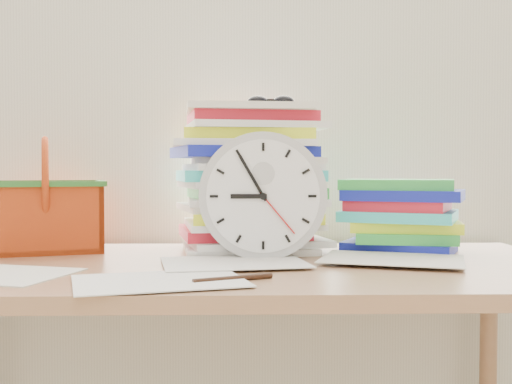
{
  "coord_description": "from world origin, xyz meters",
  "views": [
    {
      "loc": [
        0.0,
        0.26,
        0.94
      ],
      "look_at": [
        0.04,
        1.6,
        0.9
      ],
      "focal_mm": 45.0,
      "sensor_mm": 36.0,
      "label": 1
    }
  ],
  "objects_px": {
    "desk": "(238,298)",
    "book_stack": "(406,216)",
    "clock": "(263,196)",
    "basket": "(45,195)",
    "paper_stack": "(248,179)"
  },
  "relations": [
    {
      "from": "book_stack",
      "to": "basket",
      "type": "xyz_separation_m",
      "value": [
        -0.86,
        0.03,
        0.05
      ]
    },
    {
      "from": "desk",
      "to": "paper_stack",
      "type": "xyz_separation_m",
      "value": [
        0.02,
        0.21,
        0.25
      ]
    },
    {
      "from": "desk",
      "to": "clock",
      "type": "bearing_deg",
      "value": 47.87
    },
    {
      "from": "clock",
      "to": "book_stack",
      "type": "height_order",
      "value": "clock"
    },
    {
      "from": "clock",
      "to": "basket",
      "type": "height_order",
      "value": "clock"
    },
    {
      "from": "desk",
      "to": "book_stack",
      "type": "height_order",
      "value": "book_stack"
    },
    {
      "from": "paper_stack",
      "to": "clock",
      "type": "xyz_separation_m",
      "value": [
        0.03,
        -0.15,
        -0.03
      ]
    },
    {
      "from": "desk",
      "to": "basket",
      "type": "distance_m",
      "value": 0.55
    },
    {
      "from": "paper_stack",
      "to": "book_stack",
      "type": "distance_m",
      "value": 0.38
    },
    {
      "from": "desk",
      "to": "book_stack",
      "type": "bearing_deg",
      "value": 23.18
    },
    {
      "from": "book_stack",
      "to": "basket",
      "type": "height_order",
      "value": "basket"
    },
    {
      "from": "desk",
      "to": "paper_stack",
      "type": "bearing_deg",
      "value": 83.45
    },
    {
      "from": "paper_stack",
      "to": "book_stack",
      "type": "xyz_separation_m",
      "value": [
        0.37,
        -0.04,
        -0.09
      ]
    },
    {
      "from": "clock",
      "to": "basket",
      "type": "distance_m",
      "value": 0.53
    },
    {
      "from": "desk",
      "to": "book_stack",
      "type": "distance_m",
      "value": 0.46
    }
  ]
}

